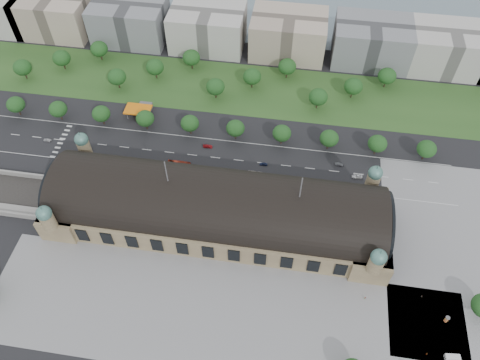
# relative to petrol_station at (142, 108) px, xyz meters

# --- Properties ---
(ground) EXTENTS (900.00, 900.00, 0.00)m
(ground) POSITION_rel_petrol_station_xyz_m (53.91, -65.28, -2.95)
(ground) COLOR black
(ground) RESTS_ON ground
(station) EXTENTS (150.00, 48.40, 44.30)m
(station) POSITION_rel_petrol_station_xyz_m (53.91, -65.28, 7.33)
(station) COLOR tan
(station) RESTS_ON ground
(plaza_south) EXTENTS (190.00, 48.00, 0.12)m
(plaza_south) POSITION_rel_petrol_station_xyz_m (63.91, -109.28, -2.95)
(plaza_south) COLOR gray
(plaza_south) RESTS_ON ground
(plaza_east) EXTENTS (56.00, 100.00, 0.12)m
(plaza_east) POSITION_rel_petrol_station_xyz_m (156.91, -65.28, -2.95)
(plaza_east) COLOR gray
(plaza_east) RESTS_ON ground
(road_slab) EXTENTS (260.00, 26.00, 0.10)m
(road_slab) POSITION_rel_petrol_station_xyz_m (33.91, -27.28, -2.95)
(road_slab) COLOR black
(road_slab) RESTS_ON ground
(grass_belt) EXTENTS (300.00, 45.00, 0.10)m
(grass_belt) POSITION_rel_petrol_station_xyz_m (38.91, 27.72, -2.95)
(grass_belt) COLOR #2B5120
(grass_belt) RESTS_ON ground
(petrol_station) EXTENTS (14.00, 13.00, 5.05)m
(petrol_station) POSITION_rel_petrol_station_xyz_m (0.00, 0.00, 0.00)
(petrol_station) COLOR orange
(petrol_station) RESTS_ON ground
(office_1) EXTENTS (45.00, 32.00, 24.00)m
(office_1) POSITION_rel_petrol_station_xyz_m (-76.09, 67.72, 9.05)
(office_1) COLOR #BAA692
(office_1) RESTS_ON ground
(office_2) EXTENTS (45.00, 32.00, 24.00)m
(office_2) POSITION_rel_petrol_station_xyz_m (-26.09, 67.72, 9.05)
(office_2) COLOR gray
(office_2) RESTS_ON ground
(office_3) EXTENTS (45.00, 32.00, 24.00)m
(office_3) POSITION_rel_petrol_station_xyz_m (23.91, 67.72, 9.05)
(office_3) COLOR #BCB8B2
(office_3) RESTS_ON ground
(office_4) EXTENTS (45.00, 32.00, 24.00)m
(office_4) POSITION_rel_petrol_station_xyz_m (73.91, 67.72, 9.05)
(office_4) COLOR #BAA692
(office_4) RESTS_ON ground
(office_5) EXTENTS (45.00, 32.00, 24.00)m
(office_5) POSITION_rel_petrol_station_xyz_m (123.91, 67.72, 9.05)
(office_5) COLOR gray
(office_5) RESTS_ON ground
(office_6) EXTENTS (45.00, 32.00, 24.00)m
(office_6) POSITION_rel_petrol_station_xyz_m (168.91, 67.72, 9.05)
(office_6) COLOR #BCB8B2
(office_6) RESTS_ON ground
(tree_row_0) EXTENTS (9.60, 9.60, 11.52)m
(tree_row_0) POSITION_rel_petrol_station_xyz_m (-66.09, -12.28, 4.48)
(tree_row_0) COLOR #2D2116
(tree_row_0) RESTS_ON ground
(tree_row_1) EXTENTS (9.60, 9.60, 11.52)m
(tree_row_1) POSITION_rel_petrol_station_xyz_m (-42.09, -12.28, 4.48)
(tree_row_1) COLOR #2D2116
(tree_row_1) RESTS_ON ground
(tree_row_2) EXTENTS (9.60, 9.60, 11.52)m
(tree_row_2) POSITION_rel_petrol_station_xyz_m (-18.09, -12.28, 4.48)
(tree_row_2) COLOR #2D2116
(tree_row_2) RESTS_ON ground
(tree_row_3) EXTENTS (9.60, 9.60, 11.52)m
(tree_row_3) POSITION_rel_petrol_station_xyz_m (5.91, -12.28, 4.48)
(tree_row_3) COLOR #2D2116
(tree_row_3) RESTS_ON ground
(tree_row_4) EXTENTS (9.60, 9.60, 11.52)m
(tree_row_4) POSITION_rel_petrol_station_xyz_m (29.91, -12.28, 4.48)
(tree_row_4) COLOR #2D2116
(tree_row_4) RESTS_ON ground
(tree_row_5) EXTENTS (9.60, 9.60, 11.52)m
(tree_row_5) POSITION_rel_petrol_station_xyz_m (53.91, -12.28, 4.48)
(tree_row_5) COLOR #2D2116
(tree_row_5) RESTS_ON ground
(tree_row_6) EXTENTS (9.60, 9.60, 11.52)m
(tree_row_6) POSITION_rel_petrol_station_xyz_m (77.91, -12.28, 4.48)
(tree_row_6) COLOR #2D2116
(tree_row_6) RESTS_ON ground
(tree_row_7) EXTENTS (9.60, 9.60, 11.52)m
(tree_row_7) POSITION_rel_petrol_station_xyz_m (101.91, -12.28, 4.48)
(tree_row_7) COLOR #2D2116
(tree_row_7) RESTS_ON ground
(tree_row_8) EXTENTS (9.60, 9.60, 11.52)m
(tree_row_8) POSITION_rel_petrol_station_xyz_m (125.91, -12.28, 4.48)
(tree_row_8) COLOR #2D2116
(tree_row_8) RESTS_ON ground
(tree_row_9) EXTENTS (9.60, 9.60, 11.52)m
(tree_row_9) POSITION_rel_petrol_station_xyz_m (149.91, -12.28, 4.48)
(tree_row_9) COLOR #2D2116
(tree_row_9) RESTS_ON ground
(tree_belt_0) EXTENTS (10.40, 10.40, 12.48)m
(tree_belt_0) POSITION_rel_petrol_station_xyz_m (-76.09, 17.72, 5.10)
(tree_belt_0) COLOR #2D2116
(tree_belt_0) RESTS_ON ground
(tree_belt_1) EXTENTS (10.40, 10.40, 12.48)m
(tree_belt_1) POSITION_rel_petrol_station_xyz_m (-57.09, 29.72, 5.10)
(tree_belt_1) COLOR #2D2116
(tree_belt_1) RESTS_ON ground
(tree_belt_2) EXTENTS (10.40, 10.40, 12.48)m
(tree_belt_2) POSITION_rel_petrol_station_xyz_m (-38.09, 41.72, 5.10)
(tree_belt_2) COLOR #2D2116
(tree_belt_2) RESTS_ON ground
(tree_belt_3) EXTENTS (10.40, 10.40, 12.48)m
(tree_belt_3) POSITION_rel_petrol_station_xyz_m (-19.09, 17.72, 5.10)
(tree_belt_3) COLOR #2D2116
(tree_belt_3) RESTS_ON ground
(tree_belt_4) EXTENTS (10.40, 10.40, 12.48)m
(tree_belt_4) POSITION_rel_petrol_station_xyz_m (-0.09, 29.72, 5.10)
(tree_belt_4) COLOR #2D2116
(tree_belt_4) RESTS_ON ground
(tree_belt_5) EXTENTS (10.40, 10.40, 12.48)m
(tree_belt_5) POSITION_rel_petrol_station_xyz_m (18.91, 41.72, 5.10)
(tree_belt_5) COLOR #2D2116
(tree_belt_5) RESTS_ON ground
(tree_belt_6) EXTENTS (10.40, 10.40, 12.48)m
(tree_belt_6) POSITION_rel_petrol_station_xyz_m (37.91, 17.72, 5.10)
(tree_belt_6) COLOR #2D2116
(tree_belt_6) RESTS_ON ground
(tree_belt_7) EXTENTS (10.40, 10.40, 12.48)m
(tree_belt_7) POSITION_rel_petrol_station_xyz_m (56.91, 29.72, 5.10)
(tree_belt_7) COLOR #2D2116
(tree_belt_7) RESTS_ON ground
(tree_belt_8) EXTENTS (10.40, 10.40, 12.48)m
(tree_belt_8) POSITION_rel_petrol_station_xyz_m (75.91, 41.72, 5.10)
(tree_belt_8) COLOR #2D2116
(tree_belt_8) RESTS_ON ground
(tree_belt_9) EXTENTS (10.40, 10.40, 12.48)m
(tree_belt_9) POSITION_rel_petrol_station_xyz_m (94.91, 17.72, 5.10)
(tree_belt_9) COLOR #2D2116
(tree_belt_9) RESTS_ON ground
(tree_belt_10) EXTENTS (10.40, 10.40, 12.48)m
(tree_belt_10) POSITION_rel_petrol_station_xyz_m (113.91, 29.72, 5.10)
(tree_belt_10) COLOR #2D2116
(tree_belt_10) RESTS_ON ground
(tree_belt_11) EXTENTS (10.40, 10.40, 12.48)m
(tree_belt_11) POSITION_rel_petrol_station_xyz_m (132.91, 41.72, 5.10)
(tree_belt_11) COLOR #2D2116
(tree_belt_11) RESTS_ON ground
(traffic_car_0) EXTENTS (4.08, 1.75, 1.37)m
(traffic_car_0) POSITION_rel_petrol_station_xyz_m (-43.29, -28.91, -2.26)
(traffic_car_0) COLOR #B9B9BB
(traffic_car_0) RESTS_ON ground
(traffic_car_2) EXTENTS (4.95, 2.77, 1.31)m
(traffic_car_2) POSITION_rel_petrol_station_xyz_m (-20.35, -31.84, -2.30)
(traffic_car_2) COLOR black
(traffic_car_2) RESTS_ON ground
(traffic_car_3) EXTENTS (5.03, 2.31, 1.43)m
(traffic_car_3) POSITION_rel_petrol_station_xyz_m (40.69, -20.72, -2.24)
(traffic_car_3) COLOR maroon
(traffic_car_3) RESTS_ON ground
(traffic_car_4) EXTENTS (3.92, 1.62, 1.33)m
(traffic_car_4) POSITION_rel_petrol_station_xyz_m (70.67, -28.45, -2.29)
(traffic_car_4) COLOR #182144
(traffic_car_4) RESTS_ON ground
(traffic_car_5) EXTENTS (4.11, 1.72, 1.32)m
(traffic_car_5) POSITION_rel_petrol_station_xyz_m (108.19, -23.02, -2.29)
(traffic_car_5) COLOR #505157
(traffic_car_5) RESTS_ON ground
(traffic_car_6) EXTENTS (5.49, 3.04, 1.45)m
(traffic_car_6) POSITION_rel_petrol_station_xyz_m (116.98, -29.54, -2.22)
(traffic_car_6) COLOR silver
(traffic_car_6) RESTS_ON ground
(parked_car_0) EXTENTS (4.12, 3.75, 1.37)m
(parked_car_0) POSITION_rel_petrol_station_xyz_m (-12.28, -44.28, -2.27)
(parked_car_0) COLOR black
(parked_car_0) RESTS_ON ground
(parked_car_1) EXTENTS (6.44, 5.10, 1.63)m
(parked_car_1) POSITION_rel_petrol_station_xyz_m (-18.68, -40.28, -2.14)
(parked_car_1) COLOR maroon
(parked_car_1) RESTS_ON ground
(parked_car_2) EXTENTS (5.39, 4.26, 1.46)m
(parked_car_2) POSITION_rel_petrol_station_xyz_m (-19.68, -40.28, -2.22)
(parked_car_2) COLOR #1A1F49
(parked_car_2) RESTS_ON ground
(parked_car_3) EXTENTS (4.22, 3.36, 1.35)m
(parked_car_3) POSITION_rel_petrol_station_xyz_m (20.26, -44.28, -2.27)
(parked_car_3) COLOR #56595D
(parked_car_3) RESTS_ON ground
(parked_car_4) EXTENTS (4.18, 3.35, 1.33)m
(parked_car_4) POSITION_rel_petrol_station_xyz_m (20.45, -44.28, -2.28)
(parked_car_4) COLOR silver
(parked_car_4) RESTS_ON ground
(parked_car_5) EXTENTS (5.57, 4.06, 1.41)m
(parked_car_5) POSITION_rel_petrol_station_xyz_m (0.93, -42.74, -2.25)
(parked_car_5) COLOR gray
(parked_car_5) RESTS_ON ground
(parked_car_6) EXTENTS (5.55, 4.99, 1.55)m
(parked_car_6) POSITION_rel_petrol_station_xyz_m (10.68, -42.32, -2.17)
(parked_car_6) COLOR black
(parked_car_6) RESTS_ON ground
(bus_west) EXTENTS (11.90, 2.89, 3.31)m
(bus_west) POSITION_rel_petrol_station_xyz_m (29.13, -35.97, -1.30)
(bus_west) COLOR #AD2E1B
(bus_west) RESTS_ON ground
(bus_mid) EXTENTS (10.74, 3.06, 2.96)m
(bus_mid) POSITION_rel_petrol_station_xyz_m (69.02, -36.70, -1.47)
(bus_mid) COLOR silver
(bus_mid) RESTS_ON ground
(bus_east) EXTENTS (12.28, 3.26, 3.39)m
(bus_east) POSITION_rel_petrol_station_xyz_m (78.96, -38.28, -1.25)
(bus_east) COLOR beige
(bus_east) RESTS_ON ground
(van_east) EXTENTS (5.59, 2.65, 2.35)m
(van_east) POSITION_rel_petrol_station_xyz_m (151.17, -112.92, -1.83)
(van_east) COLOR silver
(van_east) RESTS_ON ground
(advertising_column) EXTENTS (1.72, 1.72, 3.27)m
(advertising_column) POSITION_rel_petrol_station_xyz_m (151.03, -98.19, -1.25)
(advertising_column) COLOR #D13F34
(advertising_column) RESTS_ON ground
(pedestrian_0) EXTENTS (0.86, 0.58, 1.63)m
(pedestrian_0) POSITION_rel_petrol_station_xyz_m (119.79, -93.63, -2.13)
(pedestrian_0) COLOR gray
(pedestrian_0) RESTS_ON ground
(pedestrian_1) EXTENTS (0.59, 0.74, 1.76)m
(pedestrian_1) POSITION_rel_petrol_station_xyz_m (142.29, -112.76, -2.07)
(pedestrian_1) COLOR gray
(pedestrian_1) RESTS_ON ground
(pedestrian_2) EXTENTS (0.87, 0.87, 1.60)m
(pedestrian_2) POSITION_rel_petrol_station_xyz_m (142.70, -89.28, -2.15)
(pedestrian_2) COLOR gray
(pedestrian_2) RESTS_ON ground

